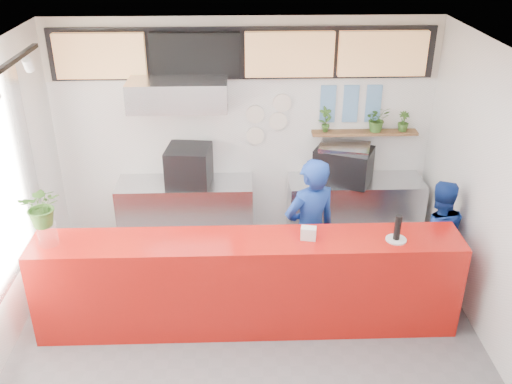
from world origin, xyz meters
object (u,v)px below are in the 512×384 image
(staff_center, at_px, (310,231))
(service_counter, at_px, (248,283))
(espresso_machine, at_px, (343,165))
(panini_oven, at_px, (189,165))
(staff_right, at_px, (435,237))
(pepper_mill, at_px, (398,228))

(staff_center, bearing_deg, service_counter, 12.60)
(service_counter, height_order, staff_center, staff_center)
(espresso_machine, bearing_deg, panini_oven, -155.58)
(panini_oven, bearing_deg, staff_right, -15.38)
(staff_center, relative_size, pepper_mill, 6.53)
(service_counter, bearing_deg, staff_center, 35.49)
(service_counter, bearing_deg, pepper_mill, -2.36)
(panini_oven, xyz_separation_m, espresso_machine, (2.04, 0.00, -0.02))
(staff_right, bearing_deg, panini_oven, -18.96)
(service_counter, bearing_deg, staff_right, 15.10)
(espresso_machine, distance_m, pepper_mill, 1.88)
(panini_oven, height_order, staff_right, staff_right)
(panini_oven, relative_size, espresso_machine, 0.78)
(panini_oven, bearing_deg, pepper_mill, -32.59)
(espresso_machine, bearing_deg, pepper_mill, -58.63)
(service_counter, bearing_deg, espresso_machine, 53.97)
(panini_oven, bearing_deg, service_counter, -61.12)
(espresso_machine, xyz_separation_m, staff_center, (-0.59, -1.29, -0.24))
(service_counter, xyz_separation_m, staff_center, (0.72, 0.51, 0.34))
(pepper_mill, bearing_deg, staff_center, 144.85)
(espresso_machine, distance_m, staff_center, 1.44)
(panini_oven, relative_size, staff_right, 0.38)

